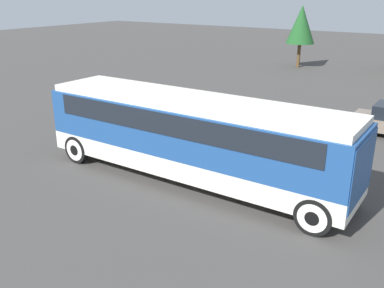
{
  "coord_description": "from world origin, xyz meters",
  "views": [
    {
      "loc": [
        7.58,
        -11.25,
        6.18
      ],
      "look_at": [
        0.0,
        0.0,
        1.31
      ],
      "focal_mm": 40.0,
      "sensor_mm": 36.0,
      "label": 1
    }
  ],
  "objects": [
    {
      "name": "tree_right",
      "position": [
        -5.39,
        24.23,
        3.52
      ],
      "size": [
        2.35,
        2.35,
        5.09
      ],
      "color": "brown",
      "rests_on": "ground_plane"
    },
    {
      "name": "parked_car_mid",
      "position": [
        -5.96,
        5.73,
        0.72
      ],
      "size": [
        4.19,
        1.91,
        1.45
      ],
      "color": "black",
      "rests_on": "ground_plane"
    },
    {
      "name": "tour_bus",
      "position": [
        0.1,
        -0.0,
        1.75
      ],
      "size": [
        11.02,
        2.55,
        2.9
      ],
      "color": "silver",
      "rests_on": "ground_plane"
    },
    {
      "name": "ground_plane",
      "position": [
        0.0,
        0.0,
        0.0
      ],
      "size": [
        120.0,
        120.0,
        0.0
      ],
      "primitive_type": "plane",
      "color": "#423F3D"
    }
  ]
}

